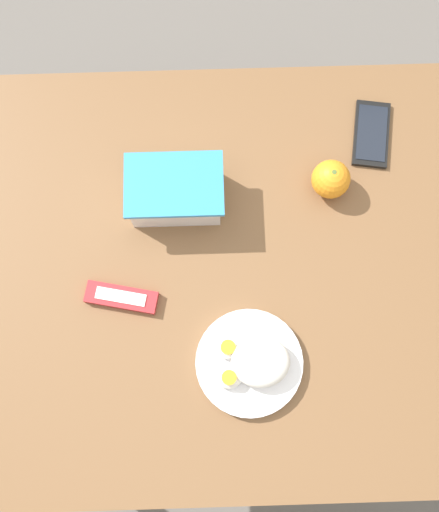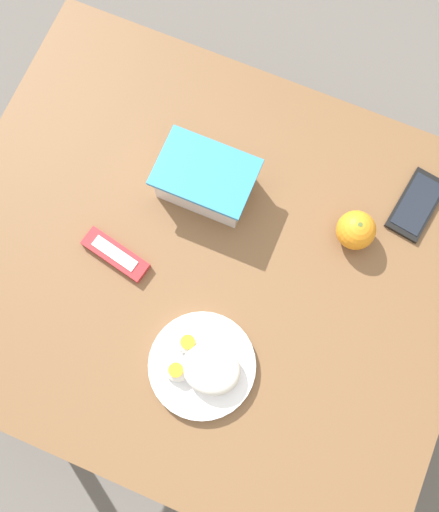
{
  "view_description": "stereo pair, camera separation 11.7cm",
  "coord_description": "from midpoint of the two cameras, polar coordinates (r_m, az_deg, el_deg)",
  "views": [
    {
      "loc": [
        0.01,
        -0.26,
        1.91
      ],
      "look_at": [
        0.02,
        0.02,
        0.77
      ],
      "focal_mm": 42.0,
      "sensor_mm": 36.0,
      "label": 1
    },
    {
      "loc": [
        0.13,
        -0.24,
        1.91
      ],
      "look_at": [
        0.02,
        0.02,
        0.77
      ],
      "focal_mm": 42.0,
      "sensor_mm": 36.0,
      "label": 2
    }
  ],
  "objects": [
    {
      "name": "orange_fruit",
      "position": [
        1.22,
        7.91,
        6.71
      ],
      "size": [
        0.08,
        0.08,
        0.08
      ],
      "color": "orange",
      "rests_on": "table"
    },
    {
      "name": "rice_plate",
      "position": [
        1.15,
        0.16,
        -10.71
      ],
      "size": [
        0.21,
        0.21,
        0.06
      ],
      "color": "white",
      "rests_on": "table"
    },
    {
      "name": "food_container",
      "position": [
        1.2,
        -6.93,
        5.45
      ],
      "size": [
        0.19,
        0.13,
        0.09
      ],
      "color": "white",
      "rests_on": "table"
    },
    {
      "name": "cell_phone",
      "position": [
        1.31,
        11.82,
        10.82
      ],
      "size": [
        0.09,
        0.16,
        0.01
      ],
      "color": "black",
      "rests_on": "table"
    },
    {
      "name": "table",
      "position": [
        1.28,
        -3.46,
        -2.57
      ],
      "size": [
        1.06,
        0.89,
        0.74
      ],
      "color": "brown",
      "rests_on": "ground_plane"
    },
    {
      "name": "ground_plane",
      "position": [
        1.92,
        -2.3,
        -6.34
      ],
      "size": [
        10.0,
        10.0,
        0.0
      ],
      "primitive_type": "plane",
      "color": "#66605B"
    },
    {
      "name": "candy_bar",
      "position": [
        1.2,
        -12.04,
        -4.45
      ],
      "size": [
        0.15,
        0.07,
        0.02
      ],
      "color": "#B7282D",
      "rests_on": "table"
    }
  ]
}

